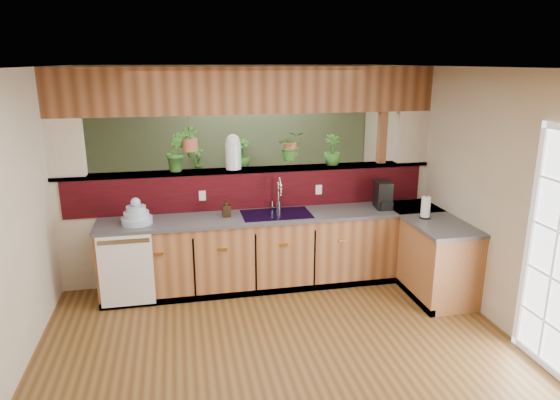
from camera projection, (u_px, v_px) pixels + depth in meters
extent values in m
cube|color=brown|center=(271.00, 325.00, 5.21)|extent=(4.60, 7.00, 0.01)
cube|color=brown|center=(270.00, 68.00, 4.51)|extent=(4.60, 7.00, 0.01)
cube|color=beige|center=(231.00, 147.00, 8.16)|extent=(4.60, 0.02, 2.60)
cube|color=beige|center=(15.00, 220.00, 4.41)|extent=(0.02, 7.00, 2.60)
cube|color=beige|center=(483.00, 193.00, 5.31)|extent=(0.02, 7.00, 2.60)
cube|color=beige|center=(251.00, 224.00, 6.30)|extent=(4.60, 0.15, 1.35)
cube|color=#37070C|center=(252.00, 191.00, 6.10)|extent=(4.40, 0.02, 0.45)
cube|color=brown|center=(250.00, 170.00, 6.11)|extent=(4.60, 0.21, 0.04)
cube|color=brown|center=(249.00, 90.00, 5.86)|extent=(4.60, 0.15, 0.55)
cube|color=beige|center=(65.00, 149.00, 5.61)|extent=(0.40, 0.15, 0.70)
cube|color=beige|center=(411.00, 138.00, 6.43)|extent=(0.40, 0.15, 0.70)
cube|color=brown|center=(380.00, 170.00, 6.46)|extent=(0.10, 0.10, 2.60)
cube|color=brown|center=(250.00, 170.00, 6.11)|extent=(4.60, 0.21, 0.04)
cube|color=brown|center=(249.00, 90.00, 5.86)|extent=(4.60, 0.15, 0.55)
cube|color=#546545|center=(231.00, 147.00, 8.14)|extent=(4.55, 0.02, 2.55)
cube|color=brown|center=(276.00, 251.00, 6.06)|extent=(4.10, 0.60, 0.86)
cube|color=#444448|center=(276.00, 216.00, 5.94)|extent=(4.14, 0.64, 0.04)
cube|color=brown|center=(426.00, 253.00, 5.99)|extent=(0.60, 1.48, 0.86)
cube|color=#444448|center=(429.00, 218.00, 5.87)|extent=(0.64, 1.52, 0.04)
cube|color=brown|center=(410.00, 241.00, 6.40)|extent=(0.60, 0.60, 0.86)
cube|color=#444448|center=(412.00, 207.00, 6.28)|extent=(0.64, 0.64, 0.04)
cube|color=black|center=(281.00, 290.00, 5.91)|extent=(4.10, 0.06, 0.08)
cube|color=black|center=(403.00, 285.00, 6.04)|extent=(0.06, 1.48, 0.08)
cube|color=white|center=(126.00, 271.00, 5.42)|extent=(0.58, 0.02, 0.82)
cube|color=#B7B7B2|center=(123.00, 242.00, 5.32)|extent=(0.54, 0.01, 0.05)
cube|color=black|center=(276.00, 215.00, 5.94)|extent=(0.82, 0.50, 0.03)
cube|color=black|center=(261.00, 223.00, 5.92)|extent=(0.34, 0.40, 0.16)
cube|color=black|center=(292.00, 221.00, 6.00)|extent=(0.34, 0.40, 0.16)
cylinder|color=#B7B7B2|center=(278.00, 206.00, 6.12)|extent=(0.06, 0.06, 0.09)
cylinder|color=#B7B7B2|center=(278.00, 193.00, 6.08)|extent=(0.02, 0.02, 0.25)
torus|color=#B7B7B2|center=(279.00, 184.00, 5.99)|extent=(0.18, 0.04, 0.18)
cylinder|color=#B7B7B2|center=(281.00, 191.00, 5.93)|extent=(0.02, 0.02, 0.11)
cylinder|color=#B7B7B2|center=(272.00, 205.00, 6.10)|extent=(0.03, 0.03, 0.09)
cylinder|color=#A7BDD8|center=(137.00, 220.00, 5.58)|extent=(0.34, 0.34, 0.08)
cylinder|color=#A7BDD8|center=(136.00, 214.00, 5.56)|extent=(0.28, 0.28, 0.06)
cylinder|color=#A7BDD8|center=(136.00, 209.00, 5.54)|extent=(0.21, 0.21, 0.06)
sphere|color=#A7BDD8|center=(135.00, 202.00, 5.52)|extent=(0.11, 0.11, 0.11)
imported|color=#342213|center=(226.00, 208.00, 5.81)|extent=(0.10, 0.10, 0.21)
cube|color=black|center=(383.00, 195.00, 6.16)|extent=(0.18, 0.29, 0.33)
cube|color=black|center=(385.00, 205.00, 6.09)|extent=(0.16, 0.11, 0.11)
cylinder|color=silver|center=(385.00, 201.00, 6.11)|extent=(0.09, 0.09, 0.09)
cylinder|color=black|center=(425.00, 217.00, 5.78)|extent=(0.13, 0.13, 0.02)
cylinder|color=#B7B7B2|center=(426.00, 207.00, 5.75)|extent=(0.02, 0.02, 0.27)
cylinder|color=white|center=(426.00, 207.00, 5.75)|extent=(0.10, 0.10, 0.24)
cylinder|color=silver|center=(233.00, 156.00, 6.02)|extent=(0.19, 0.19, 0.32)
sphere|color=silver|center=(233.00, 141.00, 5.98)|extent=(0.17, 0.17, 0.17)
imported|color=#2F6824|center=(177.00, 151.00, 5.87)|extent=(0.29, 0.24, 0.48)
imported|color=#2F6824|center=(333.00, 150.00, 6.26)|extent=(0.22, 0.22, 0.38)
cylinder|color=brown|center=(189.00, 128.00, 5.83)|extent=(0.01, 0.01, 0.29)
cylinder|color=#995137|center=(190.00, 145.00, 5.88)|extent=(0.18, 0.18, 0.15)
imported|color=#2F6824|center=(189.00, 125.00, 5.82)|extent=(0.22, 0.17, 0.38)
cylinder|color=brown|center=(291.00, 129.00, 6.08)|extent=(0.01, 0.01, 0.38)
cylinder|color=#995137|center=(291.00, 149.00, 6.15)|extent=(0.17, 0.17, 0.14)
imported|color=#2F6824|center=(291.00, 131.00, 6.09)|extent=(0.35, 0.31, 0.36)
cube|color=black|center=(221.00, 199.00, 8.10)|extent=(1.45, 0.83, 0.94)
imported|color=#2F6824|center=(197.00, 159.00, 7.85)|extent=(0.22, 0.15, 0.41)
imported|color=#2F6824|center=(241.00, 154.00, 7.97)|extent=(0.36, 0.36, 0.50)
imported|color=#2F6824|center=(287.00, 216.00, 7.52)|extent=(0.91, 0.85, 0.82)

